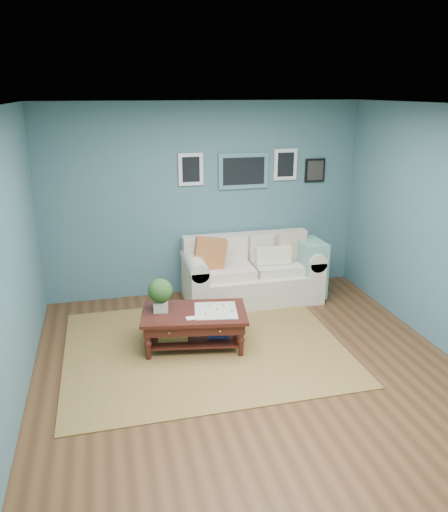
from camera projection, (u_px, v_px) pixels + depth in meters
name	position (u px, v px, depth m)	size (l,w,h in m)	color
room_shell	(258.00, 252.00, 4.77)	(5.00, 5.02, 2.70)	brown
area_rug	(204.00, 347.00, 5.76)	(3.14, 2.51, 0.01)	brown
loveseat	(257.00, 271.00, 7.02)	(1.92, 0.87, 0.99)	beige
coffee_table	(189.00, 317.00, 5.68)	(1.28, 0.88, 0.83)	#351810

